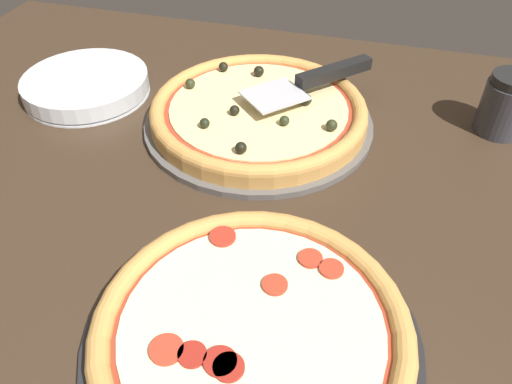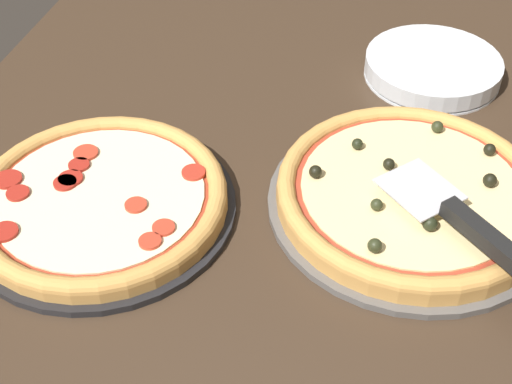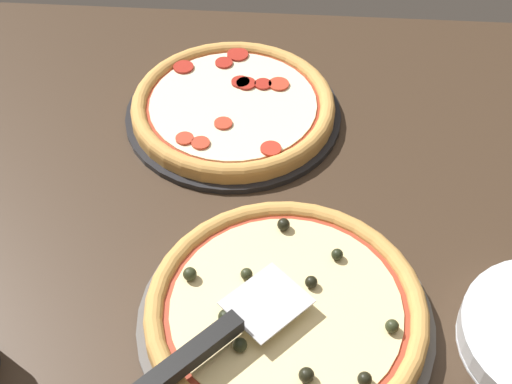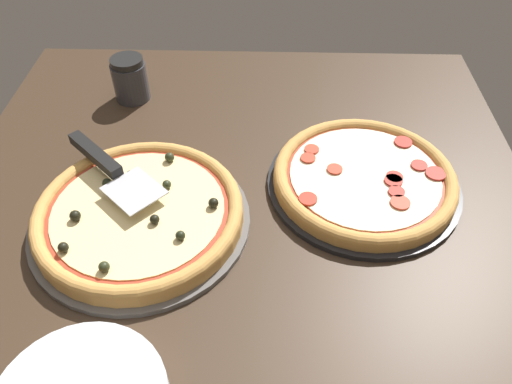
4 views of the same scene
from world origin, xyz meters
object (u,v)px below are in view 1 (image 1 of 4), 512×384
(serving_spatula, at_px, (322,77))
(parmesan_shaker, at_px, (506,105))
(pizza_back, at_px, (252,329))
(pizza_front, at_px, (259,111))
(plate_stack, at_px, (86,85))

(serving_spatula, height_order, parmesan_shaker, parmesan_shaker)
(pizza_back, height_order, parmesan_shaker, parmesan_shaker)
(pizza_front, distance_m, pizza_back, 0.40)
(serving_spatula, distance_m, parmesan_shaker, 0.29)
(serving_spatula, bearing_deg, pizza_back, 91.88)
(serving_spatula, bearing_deg, plate_stack, 8.98)
(pizza_front, bearing_deg, plate_stack, -1.82)
(pizza_back, xyz_separation_m, parmesan_shaker, (-0.27, -0.48, 0.02))
(parmesan_shaker, bearing_deg, plate_stack, 6.57)
(pizza_front, height_order, plate_stack, pizza_front)
(pizza_front, bearing_deg, serving_spatula, -139.41)
(serving_spatula, distance_m, plate_stack, 0.41)
(pizza_front, relative_size, parmesan_shaker, 3.57)
(pizza_front, relative_size, serving_spatula, 1.72)
(serving_spatula, xyz_separation_m, plate_stack, (0.41, 0.06, -0.04))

